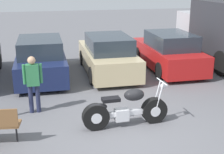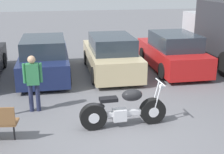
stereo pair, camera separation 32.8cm
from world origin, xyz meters
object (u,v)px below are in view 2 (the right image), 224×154
Objects in this scene: parked_car_champagne at (111,56)px; parked_car_red at (172,53)px; parked_car_navy at (44,59)px; person_standing at (33,79)px; motorcycle at (123,110)px.

parked_car_red is (2.54, 0.06, 0.00)m from parked_car_champagne.
parked_car_red is at bearing 0.48° from parked_car_navy.
parked_car_navy and parked_car_red have the same top height.
parked_car_champagne is 2.67× the size of person_standing.
parked_car_navy is at bearing 113.41° from motorcycle.
person_standing is (-5.30, -3.34, 0.25)m from parked_car_red.
parked_car_champagne is at bearing -178.60° from parked_car_red.
parked_car_champagne is at bearing 83.50° from motorcycle.
person_standing is at bearing 148.67° from motorcycle.
motorcycle is 0.52× the size of parked_car_red.
parked_car_navy and parked_car_champagne have the same top height.
parked_car_champagne is at bearing 49.95° from person_standing.
parked_car_navy is at bearing -179.52° from parked_car_red.
person_standing reaches higher than parked_car_red.
parked_car_champagne is (0.53, 4.63, 0.25)m from motorcycle.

